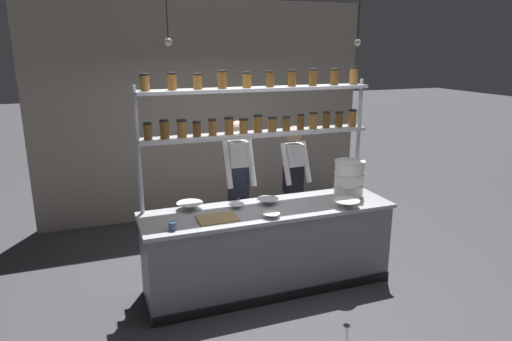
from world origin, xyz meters
The scene contains 15 objects.
ground_plane centered at (0.00, 0.00, 0.00)m, with size 40.00×40.00×0.00m, color #3D3D42.
back_wall centered at (0.00, 2.58, 1.64)m, with size 5.14×0.12×3.28m, color #9E9384.
prep_counter centered at (0.00, 0.00, 0.46)m, with size 2.74×0.76×0.92m.
spice_shelf_unit centered at (0.01, 0.33, 1.87)m, with size 2.62×0.28×2.37m.
chef_left centered at (-0.10, 0.72, 1.03)m, with size 0.36×0.30×1.77m.
chef_center centered at (0.67, 0.81, 0.95)m, with size 0.38×0.30×1.65m.
container_stack centered at (1.03, 0.07, 1.13)m, with size 0.35×0.35×0.42m.
cutting_board centered at (-0.61, -0.13, 0.93)m, with size 0.40×0.26×0.02m.
prep_bowl_near_left centered at (-0.32, 0.12, 0.94)m, with size 0.17×0.17×0.05m.
prep_bowl_center_front centered at (-0.80, 0.26, 0.96)m, with size 0.28×0.28×0.08m.
prep_bowl_center_back centered at (0.04, 0.12, 0.95)m, with size 0.24×0.24×0.07m.
prep_bowl_near_right centered at (-0.08, -0.27, 0.94)m, with size 0.18×0.18×0.05m.
prep_bowl_far_left centered at (0.81, -0.26, 0.96)m, with size 0.28×0.28×0.08m.
serving_cup_front centered at (-1.08, -0.25, 0.96)m, with size 0.07×0.07×0.08m.
pendant_light_row centered at (0.00, 0.00, 2.67)m, with size 2.06×0.07×0.63m.
Camera 1 is at (-1.74, -4.29, 2.60)m, focal length 32.00 mm.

